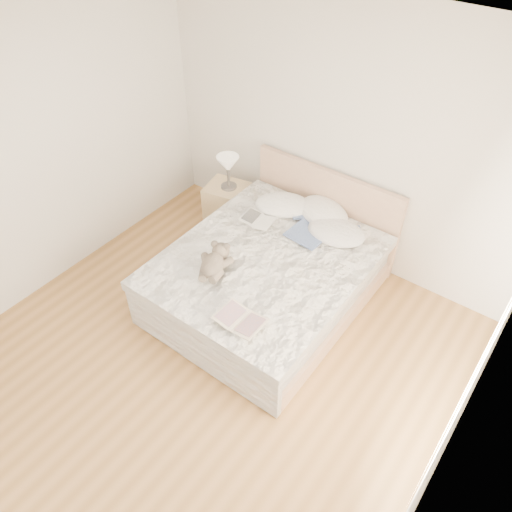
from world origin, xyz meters
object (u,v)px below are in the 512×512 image
Objects in this scene: bed at (271,275)px; nightstand at (228,207)px; table_lamp at (228,166)px; childrens_book at (240,320)px; photo_book at (258,220)px; teddy_bear at (213,271)px.

nightstand is at bearing 149.23° from bed.
table_lamp is at bearing 17.98° from nightstand.
photo_book is at bearing 121.17° from childrens_book.
nightstand is 0.86m from photo_book.
childrens_book is at bearing -71.06° from bed.
photo_book is at bearing 142.41° from bed.
childrens_book is 0.62m from teddy_bear.
bed is 1.35m from table_lamp.
teddy_bear is (0.13, -0.85, 0.02)m from photo_book.
bed reaches higher than photo_book.
teddy_bear is (-0.54, 0.29, 0.02)m from childrens_book.
table_lamp reaches higher than teddy_bear.
photo_book is (0.70, -0.35, 0.35)m from nightstand.
childrens_book is at bearing -51.25° from teddy_bear.
bed is 5.51× the size of table_lamp.
teddy_bear reaches higher than photo_book.
bed is 6.12× the size of photo_book.
teddy_bear reaches higher than nightstand.
bed is 1.25m from nightstand.
bed reaches higher than table_lamp.
bed is 5.67× the size of teddy_bear.
table_lamp is 1.46m from teddy_bear.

